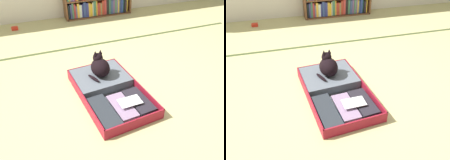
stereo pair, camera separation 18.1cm
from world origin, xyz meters
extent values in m
plane|color=tan|center=(0.00, 0.00, 0.00)|extent=(10.00, 10.00, 0.00)
cube|color=#3D4A26|center=(0.00, 1.12, 0.00)|extent=(4.80, 0.05, 0.00)
cube|color=brown|center=(0.53, 2.26, 0.01)|extent=(1.20, 0.24, 0.02)
cube|color=#1C252F|center=(-0.03, 2.27, 0.15)|extent=(0.03, 0.20, 0.24)
cube|color=#3F4182|center=(0.00, 2.26, 0.16)|extent=(0.03, 0.20, 0.25)
cube|color=#447254|center=(0.03, 2.25, 0.17)|extent=(0.03, 0.20, 0.27)
cube|color=#B13236|center=(0.07, 2.25, 0.16)|extent=(0.03, 0.20, 0.25)
cube|color=slate|center=(0.10, 2.26, 0.14)|extent=(0.02, 0.20, 0.21)
cube|color=yellow|center=(0.13, 2.26, 0.16)|extent=(0.04, 0.20, 0.25)
cube|color=silver|center=(0.17, 2.26, 0.14)|extent=(0.04, 0.20, 0.22)
cube|color=#3B3C98|center=(0.21, 2.27, 0.15)|extent=(0.02, 0.20, 0.22)
cube|color=#344787|center=(0.24, 2.25, 0.16)|extent=(0.04, 0.20, 0.26)
cube|color=#353A86|center=(0.29, 2.25, 0.16)|extent=(0.04, 0.20, 0.25)
cube|color=gold|center=(0.33, 2.25, 0.15)|extent=(0.04, 0.20, 0.24)
cube|color=gold|center=(0.37, 2.26, 0.14)|extent=(0.03, 0.20, 0.22)
cube|color=beige|center=(0.40, 2.27, 0.16)|extent=(0.02, 0.20, 0.24)
cube|color=#407659|center=(0.43, 2.26, 0.17)|extent=(0.04, 0.20, 0.26)
cube|color=gold|center=(0.47, 2.26, 0.16)|extent=(0.02, 0.20, 0.26)
cube|color=#AD322D|center=(0.50, 2.26, 0.14)|extent=(0.03, 0.20, 0.22)
cube|color=#BB422B|center=(0.53, 2.26, 0.15)|extent=(0.02, 0.20, 0.22)
cube|color=olive|center=(0.55, 2.26, 0.14)|extent=(0.03, 0.20, 0.22)
cube|color=#B33627|center=(0.59, 2.27, 0.16)|extent=(0.04, 0.20, 0.25)
cube|color=#C23D3C|center=(0.63, 2.26, 0.17)|extent=(0.04, 0.20, 0.27)
cube|color=black|center=(0.68, 2.27, 0.16)|extent=(0.04, 0.20, 0.26)
cube|color=#44775B|center=(0.72, 2.26, 0.17)|extent=(0.03, 0.20, 0.26)
cube|color=#384A82|center=(0.76, 2.25, 0.16)|extent=(0.04, 0.20, 0.25)
cube|color=slate|center=(0.80, 2.26, 0.16)|extent=(0.03, 0.20, 0.25)
cube|color=#49785D|center=(0.84, 2.26, 0.16)|extent=(0.03, 0.20, 0.25)
cube|color=slate|center=(0.87, 2.25, 0.16)|extent=(0.02, 0.20, 0.25)
cube|color=gold|center=(0.89, 2.26, 0.15)|extent=(0.02, 0.20, 0.24)
cube|color=#3E4F83|center=(0.92, 2.27, 0.15)|extent=(0.03, 0.20, 0.23)
cube|color=navy|center=(0.96, 2.25, 0.16)|extent=(0.04, 0.20, 0.26)
cube|color=black|center=(0.99, 2.26, 0.16)|extent=(0.02, 0.20, 0.26)
cube|color=black|center=(1.03, 2.25, 0.14)|extent=(0.04, 0.20, 0.22)
cube|color=gold|center=(1.06, 2.26, 0.17)|extent=(0.02, 0.20, 0.26)
cube|color=maroon|center=(-0.09, -0.30, 0.01)|extent=(0.63, 0.55, 0.01)
cube|color=maroon|center=(-0.07, -0.54, 0.05)|extent=(0.58, 0.06, 0.11)
cube|color=maroon|center=(-0.38, -0.32, 0.05)|extent=(0.05, 0.50, 0.11)
cube|color=maroon|center=(0.19, -0.28, 0.05)|extent=(0.05, 0.50, 0.11)
cube|color=#4D5158|center=(-0.09, -0.30, 0.02)|extent=(0.60, 0.52, 0.01)
cube|color=maroon|center=(-0.14, 0.20, 0.01)|extent=(0.63, 0.55, 0.01)
cube|color=maroon|center=(-0.16, 0.44, 0.05)|extent=(0.58, 0.06, 0.11)
cube|color=maroon|center=(-0.42, 0.17, 0.05)|extent=(0.05, 0.50, 0.11)
cube|color=maroon|center=(0.15, 0.22, 0.05)|extent=(0.05, 0.50, 0.11)
cube|color=#4D5158|center=(-0.14, 0.20, 0.02)|extent=(0.60, 0.52, 0.01)
cylinder|color=black|center=(-0.11, -0.05, 0.02)|extent=(0.57, 0.06, 0.02)
cube|color=#B8A98D|center=(-0.28, -0.32, 0.03)|extent=(0.22, 0.45, 0.02)
cube|color=navy|center=(-0.27, -0.31, 0.05)|extent=(0.22, 0.42, 0.02)
cube|color=#2F2C2E|center=(-0.28, -0.32, 0.07)|extent=(0.21, 0.41, 0.01)
cube|color=#252A32|center=(-0.28, -0.32, 0.08)|extent=(0.21, 0.45, 0.02)
cube|color=#344870|center=(-0.09, -0.30, 0.03)|extent=(0.20, 0.37, 0.02)
cube|color=silver|center=(-0.09, -0.30, 0.05)|extent=(0.21, 0.37, 0.02)
cube|color=gray|center=(-0.09, -0.30, 0.06)|extent=(0.19, 0.38, 0.02)
cube|color=black|center=(0.09, -0.29, 0.03)|extent=(0.19, 0.40, 0.02)
cube|color=black|center=(0.08, -0.29, 0.05)|extent=(0.21, 0.37, 0.02)
cube|color=black|center=(0.08, -0.29, 0.07)|extent=(0.20, 0.39, 0.02)
cube|color=white|center=(-0.02, -0.30, 0.10)|extent=(0.21, 0.14, 0.01)
cube|color=#555C68|center=(-0.14, 0.20, 0.06)|extent=(0.59, 0.51, 0.10)
torus|color=white|center=(-0.17, 0.22, 0.11)|extent=(0.13, 0.13, 0.01)
cylinder|color=black|center=(-0.32, 0.41, 0.05)|extent=(0.02, 0.02, 0.10)
cylinder|color=black|center=(0.01, 0.44, 0.05)|extent=(0.02, 0.02, 0.10)
cube|color=white|center=(0.06, -0.52, 0.05)|extent=(0.03, 0.00, 0.03)
cube|color=yellow|center=(0.03, -0.53, 0.07)|extent=(0.04, 0.01, 0.02)
cube|color=yellow|center=(-0.15, -0.54, 0.07)|extent=(0.03, 0.00, 0.03)
cube|color=#2D8A43|center=(-0.27, -0.55, 0.05)|extent=(0.03, 0.00, 0.02)
ellipsoid|color=black|center=(-0.14, 0.19, 0.21)|extent=(0.22, 0.26, 0.19)
ellipsoid|color=black|center=(-0.14, 0.25, 0.16)|extent=(0.14, 0.10, 0.11)
sphere|color=black|center=(-0.14, 0.24, 0.30)|extent=(0.11, 0.11, 0.11)
cone|color=black|center=(-0.11, 0.24, 0.36)|extent=(0.04, 0.04, 0.05)
cone|color=black|center=(-0.17, 0.23, 0.36)|extent=(0.04, 0.04, 0.05)
sphere|color=gold|center=(-0.13, 0.28, 0.30)|extent=(0.02, 0.02, 0.02)
sphere|color=gold|center=(-0.17, 0.28, 0.30)|extent=(0.02, 0.02, 0.02)
ellipsoid|color=black|center=(-0.23, 0.13, 0.13)|extent=(0.10, 0.17, 0.03)
cube|color=red|center=(-0.96, 2.10, 0.03)|extent=(0.10, 0.07, 0.05)
camera|label=1|loc=(-0.74, -1.73, 1.46)|focal=36.42mm
camera|label=2|loc=(-0.57, -1.79, 1.46)|focal=36.42mm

